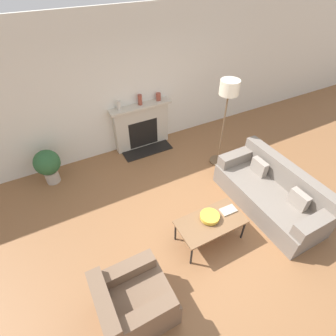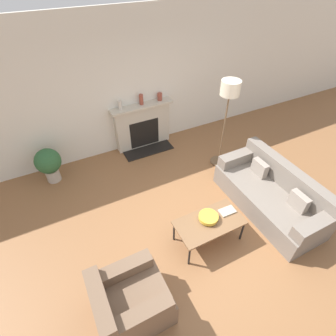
% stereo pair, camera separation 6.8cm
% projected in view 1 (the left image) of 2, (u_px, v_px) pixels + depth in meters
% --- Properties ---
extents(ground_plane, '(18.00, 18.00, 0.00)m').
position_uv_depth(ground_plane, '(214.00, 230.00, 4.42)').
color(ground_plane, brown).
extents(wall_back, '(18.00, 0.06, 2.90)m').
position_uv_depth(wall_back, '(139.00, 84.00, 5.44)').
color(wall_back, silver).
rests_on(wall_back, ground_plane).
extents(fireplace, '(1.38, 0.59, 1.04)m').
position_uv_depth(fireplace, '(142.00, 126.00, 5.94)').
color(fireplace, beige).
rests_on(fireplace, ground_plane).
extents(couch, '(0.89, 2.03, 0.81)m').
position_uv_depth(couch, '(271.00, 193.00, 4.65)').
color(couch, slate).
rests_on(couch, ground_plane).
extents(armchair_near, '(0.88, 0.79, 0.76)m').
position_uv_depth(armchair_near, '(133.00, 302.00, 3.24)').
color(armchair_near, brown).
rests_on(armchair_near, ground_plane).
extents(coffee_table, '(1.05, 0.56, 0.45)m').
position_uv_depth(coffee_table, '(211.00, 223.00, 4.03)').
color(coffee_table, brown).
rests_on(coffee_table, ground_plane).
extents(bowl, '(0.30, 0.30, 0.08)m').
position_uv_depth(bowl, '(210.00, 217.00, 4.01)').
color(bowl, gold).
rests_on(bowl, coffee_table).
extents(book, '(0.26, 0.17, 0.02)m').
position_uv_depth(book, '(228.00, 210.00, 4.15)').
color(book, '#B2A893').
rests_on(book, coffee_table).
extents(floor_lamp, '(0.36, 0.36, 1.85)m').
position_uv_depth(floor_lamp, '(228.00, 97.00, 4.81)').
color(floor_lamp, brown).
rests_on(floor_lamp, ground_plane).
extents(mantel_vase_left, '(0.08, 0.08, 0.19)m').
position_uv_depth(mantel_vase_left, '(119.00, 105.00, 5.37)').
color(mantel_vase_left, beige).
rests_on(mantel_vase_left, fireplace).
extents(mantel_vase_center_left, '(0.09, 0.09, 0.22)m').
position_uv_depth(mantel_vase_center_left, '(140.00, 100.00, 5.53)').
color(mantel_vase_center_left, brown).
rests_on(mantel_vase_center_left, fireplace).
extents(mantel_vase_center_right, '(0.10, 0.10, 0.16)m').
position_uv_depth(mantel_vase_center_right, '(158.00, 97.00, 5.70)').
color(mantel_vase_center_right, brown).
rests_on(mantel_vase_center_right, fireplace).
extents(potted_plant, '(0.49, 0.49, 0.74)m').
position_uv_depth(potted_plant, '(48.00, 164.00, 5.04)').
color(potted_plant, '#B2A899').
rests_on(potted_plant, ground_plane).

